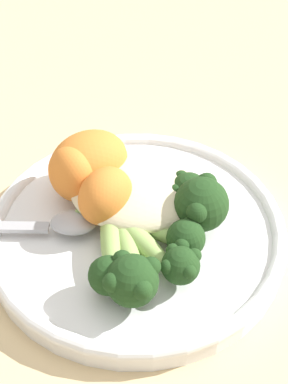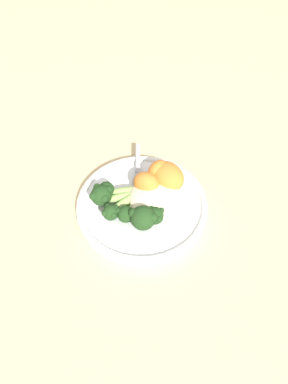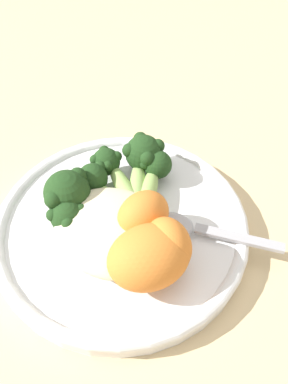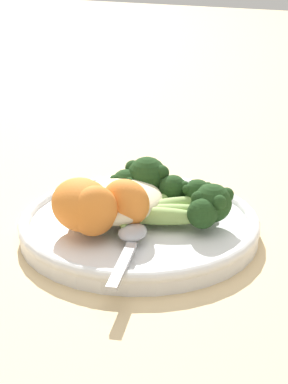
{
  "view_description": "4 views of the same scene",
  "coord_description": "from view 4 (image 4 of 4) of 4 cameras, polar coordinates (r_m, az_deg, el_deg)",
  "views": [
    {
      "loc": [
        0.1,
        -0.31,
        0.38
      ],
      "look_at": [
        0.0,
        0.03,
        0.04
      ],
      "focal_mm": 60.0,
      "sensor_mm": 36.0,
      "label": 1
    },
    {
      "loc": [
        0.39,
        0.13,
        0.55
      ],
      "look_at": [
        -0.01,
        0.02,
        0.04
      ],
      "focal_mm": 35.0,
      "sensor_mm": 36.0,
      "label": 2
    },
    {
      "loc": [
        -0.13,
        0.18,
        0.3
      ],
      "look_at": [
        -0.01,
        -0.0,
        0.05
      ],
      "focal_mm": 35.0,
      "sensor_mm": 36.0,
      "label": 3
    },
    {
      "loc": [
        -0.51,
        -0.24,
        0.28
      ],
      "look_at": [
        -0.02,
        0.0,
        0.05
      ],
      "focal_mm": 60.0,
      "sensor_mm": 36.0,
      "label": 4
    }
  ],
  "objects": [
    {
      "name": "spoon",
      "position": [
        0.57,
        -1.0,
        -4.32
      ],
      "size": [
        0.11,
        0.05,
        0.01
      ],
      "rotation": [
        0.0,
        0.0,
        3.41
      ],
      "color": "#A3A3A8",
      "rests_on": "plate"
    },
    {
      "name": "sweet_potato_chunk_2",
      "position": [
        0.59,
        -5.58,
        -1.12
      ],
      "size": [
        0.08,
        0.09,
        0.05
      ],
      "primitive_type": "ellipsoid",
      "rotation": [
        0.0,
        0.0,
        4.1
      ],
      "color": "orange",
      "rests_on": "plate"
    },
    {
      "name": "sweet_potato_chunk_1",
      "position": [
        0.6,
        -1.66,
        -0.94
      ],
      "size": [
        0.05,
        0.06,
        0.04
      ],
      "primitive_type": "ellipsoid",
      "rotation": [
        0.0,
        0.0,
        1.33
      ],
      "color": "orange",
      "rests_on": "plate"
    },
    {
      "name": "broccoli_stalk_0",
      "position": [
        0.6,
        3.33,
        -1.94
      ],
      "size": [
        0.05,
        0.1,
        0.03
      ],
      "rotation": [
        0.0,
        0.0,
        5.07
      ],
      "color": "#8EB25B",
      "rests_on": "plate"
    },
    {
      "name": "sweet_potato_chunk_0",
      "position": [
        0.58,
        -4.45,
        -1.69
      ],
      "size": [
        0.06,
        0.05,
        0.05
      ],
      "primitive_type": "ellipsoid",
      "rotation": [
        0.0,
        0.0,
        5.75
      ],
      "color": "orange",
      "rests_on": "plate"
    },
    {
      "name": "quinoa_mound",
      "position": [
        0.62,
        -2.62,
        -0.77
      ],
      "size": [
        0.11,
        0.09,
        0.03
      ],
      "primitive_type": "ellipsoid",
      "color": "beige",
      "rests_on": "plate"
    },
    {
      "name": "broccoli_stalk_3",
      "position": [
        0.63,
        1.03,
        -0.64
      ],
      "size": [
        0.12,
        0.06,
        0.03
      ],
      "rotation": [
        0.0,
        0.0,
        5.96
      ],
      "color": "#8EB25B",
      "rests_on": "plate"
    },
    {
      "name": "broccoli_stalk_2",
      "position": [
        0.63,
        2.72,
        -0.74
      ],
      "size": [
        0.1,
        0.08,
        0.03
      ],
      "rotation": [
        0.0,
        0.0,
        5.68
      ],
      "color": "#8EB25B",
      "rests_on": "plate"
    },
    {
      "name": "plate",
      "position": [
        0.63,
        -0.33,
        -2.83
      ],
      "size": [
        0.24,
        0.24,
        0.02
      ],
      "color": "white",
      "rests_on": "ground_plane"
    },
    {
      "name": "broccoli_stalk_5",
      "position": [
        0.64,
        -1.65,
        -0.03
      ],
      "size": [
        0.1,
        0.06,
        0.03
      ],
      "rotation": [
        0.0,
        0.0,
        6.74
      ],
      "color": "#8EB25B",
      "rests_on": "plate"
    },
    {
      "name": "broccoli_stalk_1",
      "position": [
        0.61,
        4.83,
        -1.19
      ],
      "size": [
        0.07,
        0.11,
        0.04
      ],
      "rotation": [
        0.0,
        0.0,
        5.22
      ],
      "color": "#8EB25B",
      "rests_on": "plate"
    },
    {
      "name": "broccoli_stalk_4",
      "position": [
        0.66,
        0.1,
        1.06
      ],
      "size": [
        0.11,
        0.05,
        0.04
      ],
      "rotation": [
        0.0,
        0.0,
        6.43
      ],
      "color": "#8EB25B",
      "rests_on": "plate"
    },
    {
      "name": "ground_plane",
      "position": [
        0.63,
        0.92,
        -4.15
      ],
      "size": [
        4.0,
        4.0,
        0.0
      ],
      "primitive_type": "plane",
      "color": "#D6B784"
    }
  ]
}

